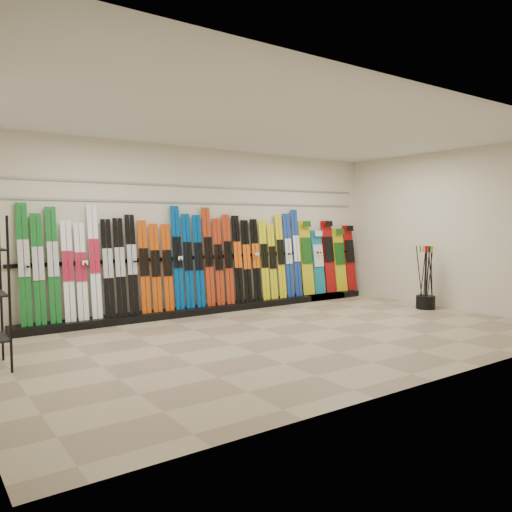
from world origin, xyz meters
TOP-DOWN VIEW (x-y plane):
  - floor at (0.00, 0.00)m, footprint 8.00×8.00m
  - back_wall at (0.00, 2.50)m, footprint 8.00×0.00m
  - right_wall at (4.00, 0.00)m, footprint 0.00×5.00m
  - ceiling at (0.00, 0.00)m, footprint 8.00×8.00m
  - ski_rack_base at (0.22, 2.28)m, footprint 8.00×0.40m
  - skis at (-0.46, 2.33)m, footprint 5.37×0.23m
  - snowboards at (3.07, 2.35)m, footprint 1.57×0.24m
  - pole_bin at (3.60, 0.23)m, footprint 0.35×0.35m
  - ski_poles at (3.58, 0.21)m, footprint 0.22×0.35m
  - slatwall_rail_0 at (0.00, 2.48)m, footprint 7.60×0.02m
  - slatwall_rail_1 at (0.00, 2.48)m, footprint 7.60×0.02m

SIDE VIEW (x-z plane):
  - floor at x=0.00m, z-range 0.00..0.00m
  - ski_rack_base at x=0.22m, z-range 0.00..0.12m
  - pole_bin at x=3.60m, z-range 0.00..0.25m
  - ski_poles at x=3.58m, z-range 0.02..1.20m
  - snowboards at x=3.07m, z-range 0.07..1.63m
  - skis at x=-0.46m, z-range 0.03..1.86m
  - back_wall at x=0.00m, z-range -2.50..5.50m
  - right_wall at x=4.00m, z-range -1.00..4.00m
  - slatwall_rail_0 at x=0.00m, z-range 1.98..2.02m
  - slatwall_rail_1 at x=0.00m, z-range 2.28..2.31m
  - ceiling at x=0.00m, z-range 3.00..3.00m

